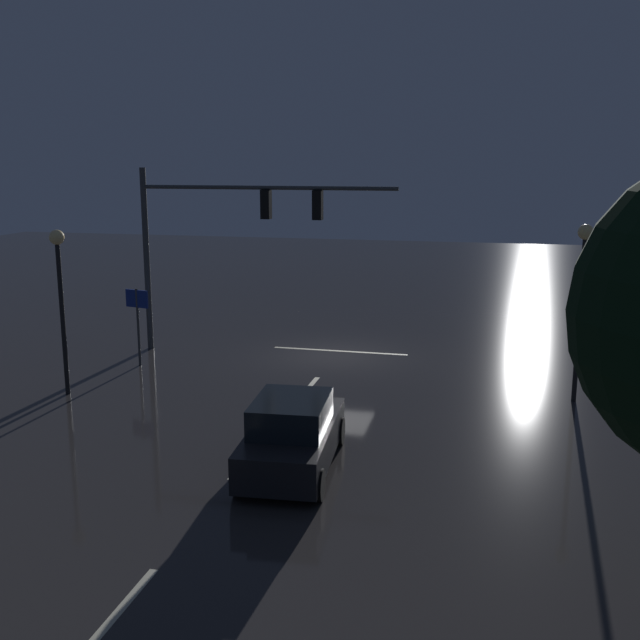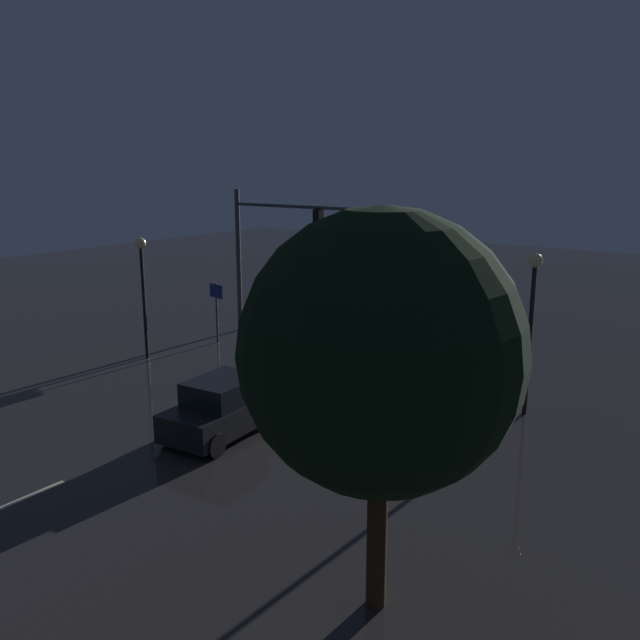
{
  "view_description": "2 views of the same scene",
  "coord_description": "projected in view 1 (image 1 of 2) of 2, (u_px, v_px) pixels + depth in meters",
  "views": [
    {
      "loc": [
        -5.48,
        25.64,
        6.88
      ],
      "look_at": [
        -0.55,
        4.88,
        2.34
      ],
      "focal_mm": 42.18,
      "sensor_mm": 36.0,
      "label": 1
    },
    {
      "loc": [
        -14.25,
        23.77,
        7.82
      ],
      "look_at": [
        0.8,
        2.66,
        1.72
      ],
      "focal_mm": 37.67,
      "sensor_mm": 36.0,
      "label": 2
    }
  ],
  "objects": [
    {
      "name": "ground_plane",
      "position": [
        336.0,
        355.0,
        27.07
      ],
      "size": [
        80.0,
        80.0,
        0.0
      ],
      "primitive_type": "plane",
      "color": "#2D2B2B"
    },
    {
      "name": "stop_bar",
      "position": [
        340.0,
        351.0,
        27.67
      ],
      "size": [
        5.0,
        0.16,
        0.01
      ],
      "primitive_type": "cube",
      "color": "beige",
      "rests_on": "ground_plane"
    },
    {
      "name": "traffic_signal_assembly",
      "position": [
        224.0,
        225.0,
        26.46
      ],
      "size": [
        9.3,
        0.47,
        6.64
      ],
      "color": "#383A3D",
      "rests_on": "ground_plane"
    },
    {
      "name": "route_sign",
      "position": [
        137.0,
        310.0,
        25.37
      ],
      "size": [
        0.89,
        0.26,
        2.67
      ],
      "color": "#383A3D",
      "rests_on": "ground_plane"
    },
    {
      "name": "lane_dash_mid",
      "position": [
        247.0,
        461.0,
        17.55
      ],
      "size": [
        0.16,
        2.2,
        0.01
      ],
      "primitive_type": "cube",
      "rotation": [
        0.0,
        0.0,
        1.57
      ],
      "color": "beige",
      "rests_on": "ground_plane"
    },
    {
      "name": "lane_dash_near",
      "position": [
        124.0,
        606.0,
        11.84
      ],
      "size": [
        0.16,
        2.2,
        0.01
      ],
      "primitive_type": "cube",
      "rotation": [
        0.0,
        0.0,
        1.57
      ],
      "color": "beige",
      "rests_on": "ground_plane"
    },
    {
      "name": "street_lamp_right_kerb",
      "position": [
        60.0,
        280.0,
        21.89
      ],
      "size": [
        0.44,
        0.44,
        4.93
      ],
      "color": "black",
      "rests_on": "ground_plane"
    },
    {
      "name": "car_approaching",
      "position": [
        293.0,
        435.0,
        16.99
      ],
      "size": [
        2.18,
        4.47,
        1.7
      ],
      "color": "black",
      "rests_on": "ground_plane"
    },
    {
      "name": "street_lamp_left_kerb",
      "position": [
        582.0,
        279.0,
        21.17
      ],
      "size": [
        0.44,
        0.44,
        5.15
      ],
      "color": "black",
      "rests_on": "ground_plane"
    },
    {
      "name": "lane_dash_far",
      "position": [
        309.0,
        387.0,
        23.26
      ],
      "size": [
        0.16,
        2.2,
        0.01
      ],
      "primitive_type": "cube",
      "rotation": [
        0.0,
        0.0,
        1.57
      ],
      "color": "beige",
      "rests_on": "ground_plane"
    }
  ]
}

